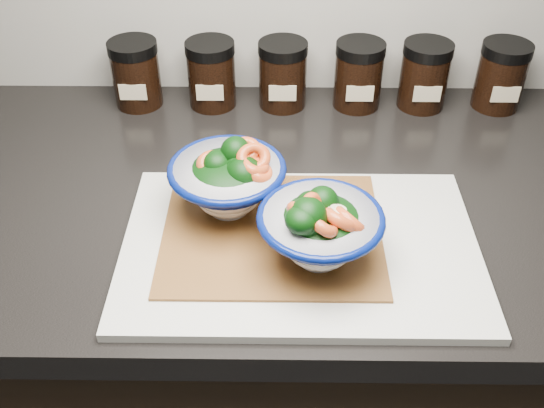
{
  "coord_description": "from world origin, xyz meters",
  "views": [
    {
      "loc": [
        -0.12,
        0.73,
        1.46
      ],
      "look_at": [
        -0.13,
        1.34,
        0.96
      ],
      "focal_mm": 42.0,
      "sensor_mm": 36.0,
      "label": 1
    }
  ],
  "objects_px": {
    "bowl_left": "(229,179)",
    "spice_jar_a": "(136,73)",
    "bowl_right": "(319,229)",
    "spice_jar_f": "(501,76)",
    "spice_jar_b": "(211,74)",
    "spice_jar_e": "(424,75)",
    "cutting_board": "(300,247)",
    "spice_jar_c": "(283,74)",
    "spice_jar_d": "(358,75)"
  },
  "relations": [
    {
      "from": "bowl_right",
      "to": "spice_jar_f",
      "type": "bearing_deg",
      "value": 51.21
    },
    {
      "from": "spice_jar_a",
      "to": "spice_jar_f",
      "type": "relative_size",
      "value": 1.0
    },
    {
      "from": "spice_jar_c",
      "to": "spice_jar_f",
      "type": "height_order",
      "value": "same"
    },
    {
      "from": "spice_jar_a",
      "to": "spice_jar_b",
      "type": "xyz_separation_m",
      "value": [
        0.13,
        0.0,
        0.0
      ]
    },
    {
      "from": "spice_jar_c",
      "to": "spice_jar_e",
      "type": "relative_size",
      "value": 1.0
    },
    {
      "from": "spice_jar_a",
      "to": "spice_jar_c",
      "type": "relative_size",
      "value": 1.0
    },
    {
      "from": "cutting_board",
      "to": "bowl_left",
      "type": "height_order",
      "value": "bowl_left"
    },
    {
      "from": "bowl_left",
      "to": "spice_jar_a",
      "type": "xyz_separation_m",
      "value": [
        -0.18,
        0.3,
        -0.01
      ]
    },
    {
      "from": "bowl_right",
      "to": "spice_jar_f",
      "type": "relative_size",
      "value": 1.34
    },
    {
      "from": "spice_jar_a",
      "to": "spice_jar_c",
      "type": "distance_m",
      "value": 0.25
    },
    {
      "from": "spice_jar_e",
      "to": "spice_jar_b",
      "type": "bearing_deg",
      "value": 180.0
    },
    {
      "from": "spice_jar_e",
      "to": "spice_jar_d",
      "type": "bearing_deg",
      "value": 180.0
    },
    {
      "from": "cutting_board",
      "to": "bowl_left",
      "type": "xyz_separation_m",
      "value": [
        -0.09,
        0.06,
        0.06
      ]
    },
    {
      "from": "bowl_left",
      "to": "spice_jar_c",
      "type": "bearing_deg",
      "value": 77.13
    },
    {
      "from": "spice_jar_e",
      "to": "spice_jar_f",
      "type": "bearing_deg",
      "value": 0.0
    },
    {
      "from": "cutting_board",
      "to": "spice_jar_b",
      "type": "bearing_deg",
      "value": 111.02
    },
    {
      "from": "cutting_board",
      "to": "spice_jar_e",
      "type": "bearing_deg",
      "value": 59.88
    },
    {
      "from": "spice_jar_c",
      "to": "spice_jar_e",
      "type": "xyz_separation_m",
      "value": [
        0.24,
        0.0,
        0.0
      ]
    },
    {
      "from": "bowl_left",
      "to": "spice_jar_a",
      "type": "height_order",
      "value": "bowl_left"
    },
    {
      "from": "bowl_right",
      "to": "spice_jar_d",
      "type": "bearing_deg",
      "value": 78.17
    },
    {
      "from": "spice_jar_a",
      "to": "spice_jar_e",
      "type": "height_order",
      "value": "same"
    },
    {
      "from": "cutting_board",
      "to": "bowl_right",
      "type": "bearing_deg",
      "value": -56.5
    },
    {
      "from": "spice_jar_a",
      "to": "bowl_right",
      "type": "bearing_deg",
      "value": -54.15
    },
    {
      "from": "cutting_board",
      "to": "spice_jar_e",
      "type": "height_order",
      "value": "spice_jar_e"
    },
    {
      "from": "spice_jar_d",
      "to": "spice_jar_b",
      "type": "bearing_deg",
      "value": 180.0
    },
    {
      "from": "spice_jar_e",
      "to": "bowl_right",
      "type": "bearing_deg",
      "value": -115.85
    },
    {
      "from": "spice_jar_b",
      "to": "bowl_left",
      "type": "bearing_deg",
      "value": -80.72
    },
    {
      "from": "bowl_left",
      "to": "bowl_right",
      "type": "xyz_separation_m",
      "value": [
        0.11,
        -0.1,
        -0.0
      ]
    },
    {
      "from": "cutting_board",
      "to": "spice_jar_f",
      "type": "xyz_separation_m",
      "value": [
        0.34,
        0.37,
        0.05
      ]
    },
    {
      "from": "bowl_left",
      "to": "spice_jar_c",
      "type": "relative_size",
      "value": 1.36
    },
    {
      "from": "bowl_right",
      "to": "spice_jar_d",
      "type": "xyz_separation_m",
      "value": [
        0.08,
        0.4,
        -0.01
      ]
    },
    {
      "from": "bowl_left",
      "to": "bowl_right",
      "type": "height_order",
      "value": "bowl_right"
    },
    {
      "from": "bowl_left",
      "to": "spice_jar_e",
      "type": "bearing_deg",
      "value": 44.85
    },
    {
      "from": "spice_jar_d",
      "to": "spice_jar_f",
      "type": "height_order",
      "value": "same"
    },
    {
      "from": "spice_jar_d",
      "to": "spice_jar_f",
      "type": "distance_m",
      "value": 0.24
    },
    {
      "from": "spice_jar_b",
      "to": "spice_jar_d",
      "type": "height_order",
      "value": "same"
    },
    {
      "from": "bowl_left",
      "to": "spice_jar_f",
      "type": "height_order",
      "value": "bowl_left"
    },
    {
      "from": "cutting_board",
      "to": "bowl_right",
      "type": "relative_size",
      "value": 2.97
    },
    {
      "from": "spice_jar_a",
      "to": "spice_jar_e",
      "type": "bearing_deg",
      "value": 0.0
    },
    {
      "from": "cutting_board",
      "to": "spice_jar_a",
      "type": "bearing_deg",
      "value": 126.04
    },
    {
      "from": "bowl_left",
      "to": "spice_jar_b",
      "type": "bearing_deg",
      "value": 99.28
    },
    {
      "from": "bowl_right",
      "to": "spice_jar_c",
      "type": "distance_m",
      "value": 0.4
    },
    {
      "from": "cutting_board",
      "to": "spice_jar_d",
      "type": "xyz_separation_m",
      "value": [
        0.1,
        0.37,
        0.05
      ]
    },
    {
      "from": "spice_jar_f",
      "to": "cutting_board",
      "type": "bearing_deg",
      "value": -132.8
    },
    {
      "from": "bowl_left",
      "to": "spice_jar_c",
      "type": "height_order",
      "value": "bowl_left"
    },
    {
      "from": "spice_jar_c",
      "to": "cutting_board",
      "type": "bearing_deg",
      "value": -86.52
    },
    {
      "from": "bowl_right",
      "to": "spice_jar_f",
      "type": "xyz_separation_m",
      "value": [
        0.32,
        0.4,
        -0.01
      ]
    },
    {
      "from": "bowl_left",
      "to": "spice_jar_e",
      "type": "distance_m",
      "value": 0.43
    },
    {
      "from": "cutting_board",
      "to": "spice_jar_d",
      "type": "relative_size",
      "value": 3.98
    },
    {
      "from": "bowl_left",
      "to": "spice_jar_a",
      "type": "distance_m",
      "value": 0.35
    }
  ]
}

